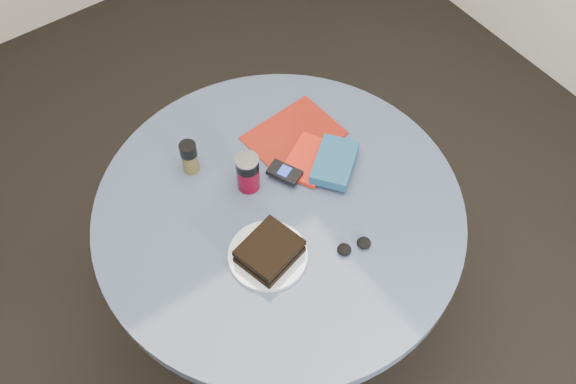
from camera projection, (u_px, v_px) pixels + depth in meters
ground at (281, 320)px, 2.34m from camera, size 4.00×4.00×0.00m
table at (280, 239)px, 1.85m from camera, size 1.00×1.00×0.75m
plate at (268, 255)px, 1.63m from camera, size 0.23×0.23×0.01m
sandwich at (270, 251)px, 1.60m from camera, size 0.17×0.15×0.05m
soda_can at (248, 173)px, 1.71m from camera, size 0.08×0.08×0.12m
pepper_grinder at (190, 157)px, 1.75m from camera, size 0.06×0.06×0.11m
magazine at (294, 136)px, 1.86m from camera, size 0.27×0.21×0.00m
red_book at (309, 160)px, 1.80m from camera, size 0.20×0.17×0.01m
novel at (335, 162)px, 1.76m from camera, size 0.19×0.18×0.03m
mp3_player at (285, 173)px, 1.75m from camera, size 0.08×0.10×0.02m
headphones at (354, 246)px, 1.64m from camera, size 0.10×0.06×0.02m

